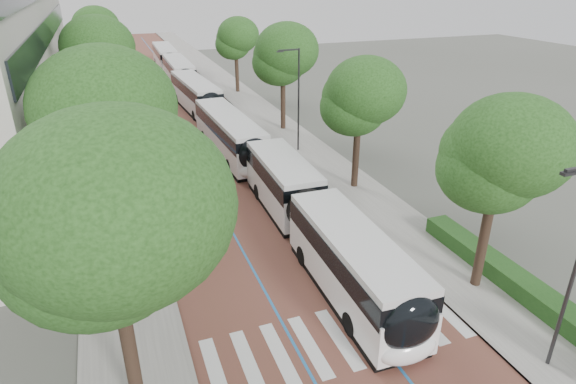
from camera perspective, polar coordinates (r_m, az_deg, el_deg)
name	(u,v)px	position (r m, az deg, el deg)	size (l,w,h in m)	color
ground	(346,357)	(19.39, 6.86, -18.86)	(160.00, 160.00, 0.00)	#51544C
road	(179,106)	(54.38, -12.81, 9.94)	(11.00, 140.00, 0.02)	brown
sidewalk_left	(106,112)	(53.93, -20.77, 8.89)	(4.00, 140.00, 0.12)	gray
sidewalk_right	(245,99)	(55.83, -5.08, 10.88)	(4.00, 140.00, 0.12)	gray
kerb_left	(125,110)	(53.94, -18.75, 9.19)	(0.20, 140.00, 0.14)	gray
kerb_right	(229,101)	(55.36, -7.00, 10.68)	(0.20, 140.00, 0.14)	gray
zebra_crossing	(339,338)	(20.09, 6.05, -16.85)	(10.55, 3.60, 0.01)	silver
lane_line_left	(164,107)	(54.20, -14.50, 9.74)	(0.12, 126.00, 0.01)	#236DB0
lane_line_right	(194,104)	(54.61, -11.13, 10.17)	(0.12, 126.00, 0.01)	#236DB0
hedge	(534,294)	(23.91, 27.12, -10.74)	(1.20, 14.00, 0.80)	#164116
streetlight_near	(575,256)	(18.50, 30.92, -6.49)	(1.82, 0.20, 8.00)	#2B2B2D
streetlight_far	(296,92)	(37.82, 1.01, 11.73)	(1.82, 0.20, 8.00)	#2B2B2D
lamp_post_left	(146,199)	(22.27, -16.52, -0.75)	(0.14, 0.14, 8.00)	#2B2B2D
trees_left	(97,76)	(35.40, -21.68, 12.69)	(6.35, 61.05, 10.13)	black
trees_right	(310,73)	(37.81, 2.67, 13.87)	(5.56, 46.91, 8.90)	black
lead_bus	(319,225)	(24.40, 3.67, -3.95)	(2.96, 18.45, 3.20)	black
bus_queued_0	(231,136)	(37.86, -6.76, 6.56)	(3.02, 12.49, 3.20)	white
bus_queued_1	(197,96)	(51.32, -10.75, 11.12)	(3.29, 12.53, 3.20)	white
bus_queued_2	(179,73)	(63.74, -12.75, 13.56)	(2.60, 12.41, 3.20)	white
bus_queued_3	(166,58)	(76.28, -14.30, 15.17)	(2.74, 12.44, 3.20)	white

